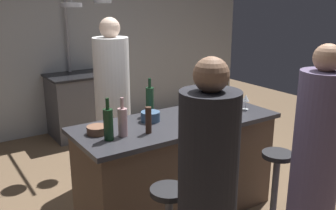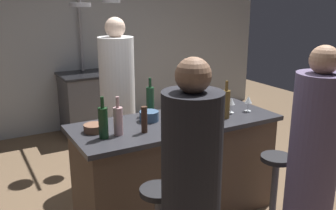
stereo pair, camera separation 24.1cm
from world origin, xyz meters
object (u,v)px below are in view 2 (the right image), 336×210
object	(u,v)px
guest_left	(191,206)
wine_bottle_amber	(226,104)
wine_bottle_green	(150,100)
wine_glass_near_left_guest	(231,102)
wine_bottle_rose	(118,120)
stove_range	(90,103)
mixing_bowl_steel	(208,111)
chef	(118,106)
wine_glass_near_right_guest	(248,100)
pepper_mill	(144,120)
wine_bottle_red	(103,122)
mixing_bowl_wooden	(94,128)
mixing_bowl_blue	(149,116)
guest_right	(312,168)
bar_stool_right	(274,190)

from	to	relation	value
guest_left	wine_bottle_amber	xyz separation A→B (m)	(0.91, 0.86, 0.28)
wine_bottle_green	wine_glass_near_left_guest	distance (m)	0.74
guest_left	wine_bottle_rose	bearing A→B (deg)	93.83
stove_range	mixing_bowl_steel	world-z (taller)	mixing_bowl_steel
chef	wine_bottle_green	size ratio (longest dim) A/B	5.17
wine_glass_near_right_guest	wine_bottle_amber	bearing A→B (deg)	-169.74
wine_bottle_amber	wine_glass_near_right_guest	world-z (taller)	wine_bottle_amber
stove_range	pepper_mill	size ratio (longest dim) A/B	4.24
wine_bottle_red	mixing_bowl_steel	size ratio (longest dim) A/B	1.63
guest_left	wine_bottle_rose	world-z (taller)	guest_left
wine_bottle_green	wine_glass_near_left_guest	bearing A→B (deg)	-26.22
chef	wine_glass_near_left_guest	size ratio (longest dim) A/B	11.86
pepper_mill	mixing_bowl_wooden	xyz separation A→B (m)	(-0.34, 0.21, -0.07)
stove_range	mixing_bowl_blue	xyz separation A→B (m)	(-0.21, -2.34, 0.50)
guest_right	wine_bottle_amber	size ratio (longest dim) A/B	4.90
pepper_mill	mixing_bowl_steel	xyz separation A→B (m)	(0.68, 0.12, -0.06)
wine_bottle_green	stove_range	bearing A→B (deg)	86.94
wine_bottle_amber	mixing_bowl_blue	world-z (taller)	wine_bottle_amber
chef	wine_bottle_amber	xyz separation A→B (m)	(0.56, -1.12, 0.23)
pepper_mill	wine_bottle_rose	distance (m)	0.20
stove_range	guest_right	size ratio (longest dim) A/B	0.55
wine_bottle_red	mixing_bowl_wooden	bearing A→B (deg)	96.34
stove_range	wine_bottle_red	world-z (taller)	wine_bottle_red
wine_bottle_red	mixing_bowl_steel	xyz separation A→B (m)	(1.00, 0.08, -0.08)
guest_right	mixing_bowl_blue	size ratio (longest dim) A/B	9.92
chef	mixing_bowl_steel	xyz separation A→B (m)	(0.47, -0.98, 0.14)
pepper_mill	wine_glass_near_left_guest	size ratio (longest dim) A/B	1.44
wine_bottle_red	wine_glass_near_left_guest	xyz separation A→B (m)	(1.23, 0.04, -0.02)
wine_bottle_amber	mixing_bowl_steel	bearing A→B (deg)	124.65
wine_bottle_red	wine_bottle_rose	bearing A→B (deg)	6.41
wine_glass_near_right_guest	guest_left	bearing A→B (deg)	-142.92
wine_bottle_green	wine_bottle_amber	xyz separation A→B (m)	(0.53, -0.42, -0.00)
bar_stool_right	guest_left	bearing A→B (deg)	-160.10
wine_bottle_red	wine_bottle_green	xyz separation A→B (m)	(0.57, 0.36, 0.01)
mixing_bowl_steel	mixing_bowl_blue	distance (m)	0.54
wine_glass_near_right_guest	guest_right	bearing A→B (deg)	-101.93
guest_left	wine_glass_near_right_guest	bearing A→B (deg)	37.08
wine_bottle_green	mixing_bowl_wooden	bearing A→B (deg)	-161.95
stove_range	wine_bottle_green	world-z (taller)	wine_bottle_green
wine_bottle_rose	mixing_bowl_steel	xyz separation A→B (m)	(0.88, 0.07, -0.07)
bar_stool_right	wine_glass_near_left_guest	distance (m)	0.84
wine_bottle_amber	wine_glass_near_right_guest	distance (m)	0.31
stove_range	wine_glass_near_right_guest	distance (m)	2.70
guest_left	wine_glass_near_left_guest	xyz separation A→B (m)	(1.04, 0.95, 0.25)
bar_stool_right	wine_bottle_amber	world-z (taller)	wine_bottle_amber
wine_bottle_rose	wine_bottle_amber	distance (m)	0.98
bar_stool_right	wine_glass_near_right_guest	distance (m)	0.83
guest_left	pepper_mill	bearing A→B (deg)	81.43
wine_bottle_green	mixing_bowl_wooden	distance (m)	0.63
guest_left	mixing_bowl_wooden	xyz separation A→B (m)	(-0.21, 1.09, 0.18)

